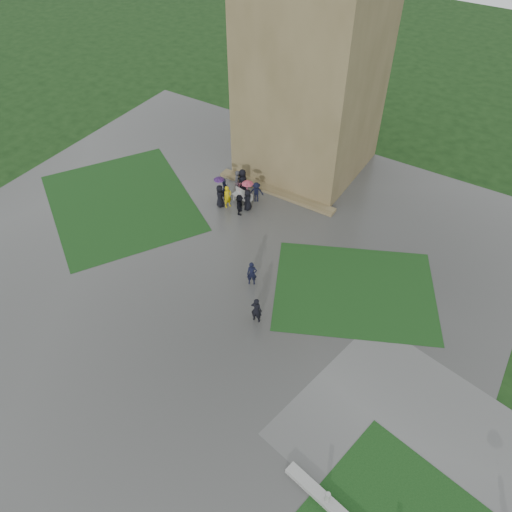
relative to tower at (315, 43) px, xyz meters
The scene contains 10 objects.
ground 17.49m from the tower, 90.00° to the right, with size 120.00×120.00×0.00m, color black.
plaza 15.81m from the tower, 90.00° to the right, with size 34.00×34.00×0.02m, color #393A37.
lawn_inset_left 16.55m from the tower, 127.69° to the right, with size 11.00×9.00×0.01m, color #123312.
lawn_inset_right 15.90m from the tower, 49.64° to the right, with size 9.00×7.00×0.01m, color #123312.
tower is the anchor object (origin of this frame).
tower_plinth 9.90m from the tower, 90.00° to the right, with size 9.00×0.80×0.22m, color brown.
bench 10.82m from the tower, 102.19° to the right, with size 1.59×0.71×0.89m.
visitor_cluster 10.57m from the tower, 102.94° to the right, with size 2.82×3.30×2.45m.
pedestrian_mid 15.42m from the tower, 75.66° to the right, with size 0.57×0.38×1.57m, color black.
pedestrian_near 17.62m from the tower, 71.72° to the right, with size 0.61×0.40×1.67m, color black.
Camera 1 is at (13.91, -14.27, 21.11)m, focal length 35.00 mm.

